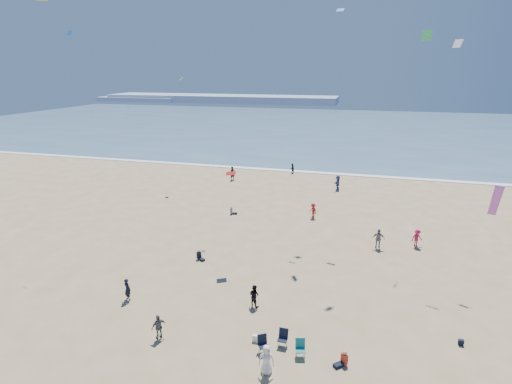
# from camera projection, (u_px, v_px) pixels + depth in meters

# --- Properties ---
(ocean) EXTENTS (220.00, 100.00, 0.06)m
(ocean) POSITION_uv_depth(u_px,v_px,m) (335.00, 128.00, 106.22)
(ocean) COLOR #476B84
(ocean) RESTS_ON ground
(surf_line) EXTENTS (220.00, 1.20, 0.08)m
(surf_line) POSITION_uv_depth(u_px,v_px,m) (308.00, 172.00, 60.12)
(surf_line) COLOR white
(surf_line) RESTS_ON ground
(headland_far) EXTENTS (110.00, 20.00, 3.20)m
(headland_far) POSITION_uv_depth(u_px,v_px,m) (220.00, 99.00, 190.04)
(headland_far) COLOR #7A8EA8
(headland_far) RESTS_ON ground
(headland_near) EXTENTS (40.00, 14.00, 2.00)m
(headland_near) POSITION_uv_depth(u_px,v_px,m) (140.00, 99.00, 195.71)
(headland_near) COLOR #7A8EA8
(headland_near) RESTS_ON ground
(standing_flyers) EXTENTS (30.10, 49.59, 1.93)m
(standing_flyers) POSITION_uv_depth(u_px,v_px,m) (335.00, 246.00, 32.99)
(standing_flyers) COLOR black
(standing_flyers) RESTS_ON ground
(seated_group) EXTENTS (13.97, 31.30, 0.84)m
(seated_group) POSITION_uv_depth(u_px,v_px,m) (241.00, 320.00, 23.98)
(seated_group) COLOR white
(seated_group) RESTS_ON ground
(chair_cluster) EXTENTS (2.77, 1.52, 1.00)m
(chair_cluster) POSITION_uv_depth(u_px,v_px,m) (282.00, 344.00, 21.72)
(chair_cluster) COLOR black
(chair_cluster) RESTS_ON ground
(white_tote) EXTENTS (0.35, 0.20, 0.40)m
(white_tote) POSITION_uv_depth(u_px,v_px,m) (256.00, 338.00, 22.67)
(white_tote) COLOR white
(white_tote) RESTS_ON ground
(black_backpack) EXTENTS (0.30, 0.22, 0.38)m
(black_backpack) POSITION_uv_depth(u_px,v_px,m) (283.00, 334.00, 23.05)
(black_backpack) COLOR black
(black_backpack) RESTS_ON ground
(navy_bag) EXTENTS (0.28, 0.18, 0.34)m
(navy_bag) POSITION_uv_depth(u_px,v_px,m) (461.00, 342.00, 22.37)
(navy_bag) COLOR black
(navy_bag) RESTS_ON ground
(kites_aloft) EXTENTS (44.40, 36.55, 26.42)m
(kites_aloft) POSITION_uv_depth(u_px,v_px,m) (396.00, 65.00, 23.99)
(kites_aloft) COLOR gold
(kites_aloft) RESTS_ON ground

